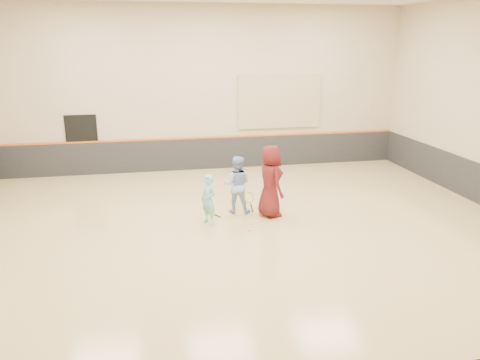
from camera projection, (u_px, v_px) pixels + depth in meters
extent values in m
cube|color=tan|center=(236.00, 230.00, 12.34)|extent=(15.00, 12.00, 0.20)
cube|color=#C2AC8D|center=(206.00, 89.00, 17.12)|extent=(15.00, 0.02, 6.00)
cube|color=#C2AC8D|center=(325.00, 181.00, 5.80)|extent=(15.00, 0.02, 6.00)
cube|color=#232326|center=(207.00, 154.00, 17.76)|extent=(14.90, 0.04, 1.20)
cube|color=#D85914|center=(207.00, 138.00, 17.57)|extent=(14.90, 0.03, 0.06)
cube|color=tan|center=(280.00, 102.00, 17.72)|extent=(3.20, 0.08, 2.00)
cube|color=black|center=(83.00, 145.00, 16.80)|extent=(1.10, 0.05, 2.20)
imported|color=#71C3C5|center=(208.00, 200.00, 12.32)|extent=(0.55, 0.59, 1.35)
imported|color=#8DACDB|center=(237.00, 184.00, 13.14)|extent=(0.94, 0.82, 1.64)
imported|color=#551415|center=(270.00, 181.00, 12.82)|extent=(0.84, 1.10, 2.00)
sphere|color=#D9EC36|center=(249.00, 230.00, 12.01)|extent=(0.07, 0.07, 0.07)
sphere|color=#DDED37|center=(276.00, 174.00, 12.71)|extent=(0.07, 0.07, 0.07)
sphere|color=yellow|center=(231.00, 191.00, 15.15)|extent=(0.07, 0.07, 0.07)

